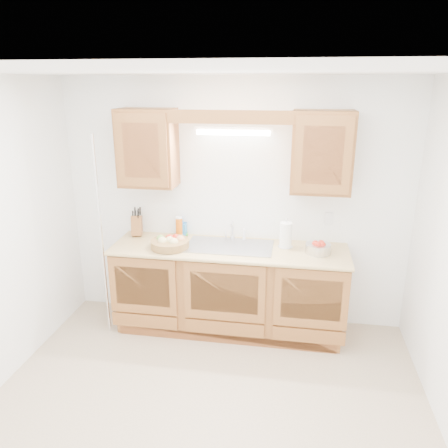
% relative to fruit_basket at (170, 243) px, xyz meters
% --- Properties ---
extents(room, '(3.52, 3.50, 2.50)m').
position_rel_fruit_basket_xyz_m(room, '(0.57, -1.08, 0.30)').
color(room, tan).
rests_on(room, ground).
extents(base_cabinets, '(2.20, 0.60, 0.86)m').
position_rel_fruit_basket_xyz_m(base_cabinets, '(0.57, 0.12, -0.51)').
color(base_cabinets, brown).
rests_on(base_cabinets, ground).
extents(countertop, '(2.30, 0.63, 0.04)m').
position_rel_fruit_basket_xyz_m(countertop, '(0.57, 0.10, -0.07)').
color(countertop, tan).
rests_on(countertop, base_cabinets).
extents(upper_cabinet_left, '(0.55, 0.33, 0.75)m').
position_rel_fruit_basket_xyz_m(upper_cabinet_left, '(-0.26, 0.25, 0.87)').
color(upper_cabinet_left, brown).
rests_on(upper_cabinet_left, room).
extents(upper_cabinet_right, '(0.55, 0.33, 0.75)m').
position_rel_fruit_basket_xyz_m(upper_cabinet_right, '(1.40, 0.25, 0.87)').
color(upper_cabinet_right, brown).
rests_on(upper_cabinet_right, room).
extents(valance, '(2.20, 0.05, 0.12)m').
position_rel_fruit_basket_xyz_m(valance, '(0.57, 0.11, 1.19)').
color(valance, brown).
rests_on(valance, room).
extents(fluorescent_fixture, '(0.76, 0.08, 0.08)m').
position_rel_fruit_basket_xyz_m(fluorescent_fixture, '(0.57, 0.33, 1.05)').
color(fluorescent_fixture, white).
rests_on(fluorescent_fixture, room).
extents(sink, '(0.84, 0.46, 0.36)m').
position_rel_fruit_basket_xyz_m(sink, '(0.57, 0.12, -0.12)').
color(sink, '#9E9EA3').
rests_on(sink, countertop).
extents(wire_shelf_pole, '(0.03, 0.03, 2.00)m').
position_rel_fruit_basket_xyz_m(wire_shelf_pole, '(-0.63, -0.15, 0.05)').
color(wire_shelf_pole, silver).
rests_on(wire_shelf_pole, ground).
extents(outlet_plate, '(0.08, 0.01, 0.12)m').
position_rel_fruit_basket_xyz_m(outlet_plate, '(1.52, 0.41, 0.20)').
color(outlet_plate, white).
rests_on(outlet_plate, room).
extents(fruit_basket, '(0.39, 0.39, 0.12)m').
position_rel_fruit_basket_xyz_m(fruit_basket, '(0.00, 0.00, 0.00)').
color(fruit_basket, olive).
rests_on(fruit_basket, countertop).
extents(knife_block, '(0.14, 0.19, 0.31)m').
position_rel_fruit_basket_xyz_m(knife_block, '(-0.45, 0.30, 0.06)').
color(knife_block, brown).
rests_on(knife_block, countertop).
extents(orange_canister, '(0.07, 0.07, 0.21)m').
position_rel_fruit_basket_xyz_m(orange_canister, '(0.01, 0.32, 0.06)').
color(orange_canister, '#E0610C').
rests_on(orange_canister, countertop).
extents(soap_bottle, '(0.10, 0.10, 0.20)m').
position_rel_fruit_basket_xyz_m(soap_bottle, '(0.03, 0.36, 0.05)').
color(soap_bottle, '#287DC9').
rests_on(soap_bottle, countertop).
extents(sponge, '(0.13, 0.10, 0.02)m').
position_rel_fruit_basket_xyz_m(sponge, '(0.03, 0.36, -0.04)').
color(sponge, '#CC333F').
rests_on(sponge, countertop).
extents(paper_towel, '(0.14, 0.14, 0.30)m').
position_rel_fruit_basket_xyz_m(paper_towel, '(1.11, 0.19, 0.07)').
color(paper_towel, silver).
rests_on(paper_towel, countertop).
extents(apple_bowl, '(0.28, 0.28, 0.12)m').
position_rel_fruit_basket_xyz_m(apple_bowl, '(1.42, 0.09, 0.00)').
color(apple_bowl, silver).
rests_on(apple_bowl, countertop).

